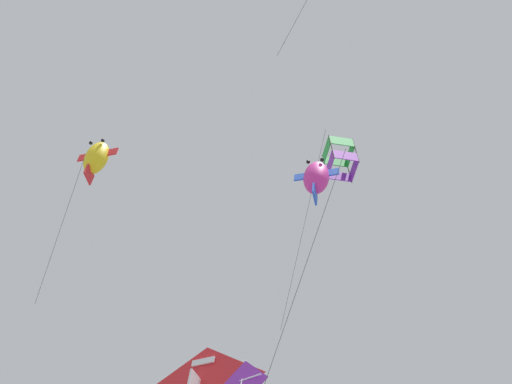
# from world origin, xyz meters

# --- Properties ---
(kite_fish_highest) EXTENTS (2.59, 3.06, 9.24)m
(kite_fish_highest) POSITION_xyz_m (-6.75, -0.93, 21.79)
(kite_fish_highest) COLOR #DB2D93
(kite_fish_upper_right) EXTENTS (1.94, 1.54, 6.50)m
(kite_fish_upper_right) POSITION_xyz_m (-6.33, 7.01, 25.38)
(kite_fish_upper_right) COLOR yellow
(kite_box_mid_left) EXTENTS (3.81, 3.43, 8.22)m
(kite_box_mid_left) POSITION_xyz_m (2.05, 1.46, 29.10)
(kite_box_mid_left) COLOR green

